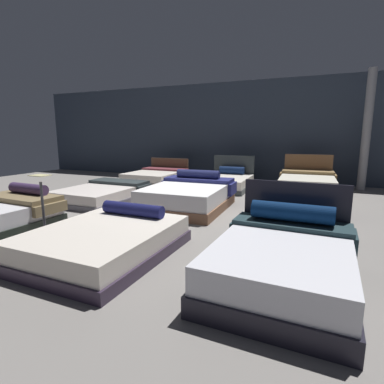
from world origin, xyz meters
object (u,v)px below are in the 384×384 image
at_px(bed_2, 283,261).
at_px(bed_3, 103,193).
at_px(bed_8, 307,185).
at_px(support_pillar, 367,131).
at_px(bed_6, 157,177).
at_px(price_sign, 44,216).
at_px(bed_7, 226,182).
at_px(bed_4, 188,196).
at_px(bed_5, 303,211).
at_px(bed_1, 105,241).

xyz_separation_m(bed_2, bed_3, (-4.70, 2.72, -0.09)).
xyz_separation_m(bed_8, support_pillar, (1.48, 1.41, 1.48)).
xyz_separation_m(bed_6, support_pillar, (6.25, 1.46, 1.53)).
distance_m(bed_3, price_sign, 2.97).
bearing_deg(bed_7, bed_4, -91.96).
distance_m(bed_5, bed_7, 3.76).
xyz_separation_m(bed_2, bed_7, (-2.34, 5.61, -0.07)).
height_order(bed_7, support_pillar, support_pillar).
bearing_deg(price_sign, bed_6, 102.36).
relative_size(bed_1, bed_2, 1.06).
relative_size(bed_7, price_sign, 1.89).
relative_size(bed_5, bed_7, 1.00).
bearing_deg(bed_4, bed_3, 179.98).
bearing_deg(bed_4, bed_7, 87.05).
height_order(bed_6, support_pillar, support_pillar).
bearing_deg(bed_5, bed_6, 147.55).
relative_size(bed_1, support_pillar, 0.61).
bearing_deg(bed_6, bed_7, 1.68).
height_order(bed_2, bed_7, bed_2).
xyz_separation_m(bed_7, support_pillar, (3.80, 1.42, 1.54)).
bearing_deg(bed_2, bed_8, 91.85).
bearing_deg(support_pillar, bed_4, -132.28).
relative_size(bed_1, bed_5, 1.08).
bearing_deg(bed_5, bed_3, 178.01).
relative_size(bed_2, bed_4, 0.91).
relative_size(bed_4, bed_5, 1.12).
distance_m(bed_5, bed_8, 2.91).
relative_size(bed_2, support_pillar, 0.57).
relative_size(bed_3, price_sign, 2.09).
xyz_separation_m(bed_2, bed_6, (-4.79, 5.57, -0.06)).
xyz_separation_m(bed_4, bed_6, (-2.41, 2.76, -0.06)).
bearing_deg(bed_6, bed_1, -65.86).
bearing_deg(bed_1, bed_2, 2.88).
height_order(bed_3, bed_8, bed_8).
relative_size(bed_5, support_pillar, 0.56).
height_order(bed_1, bed_4, bed_4).
bearing_deg(bed_6, support_pillar, 13.91).
distance_m(bed_1, bed_8, 6.17).
distance_m(bed_8, support_pillar, 2.52).
xyz_separation_m(bed_3, bed_5, (4.75, -0.01, 0.02)).
bearing_deg(bed_8, bed_4, -132.21).
bearing_deg(bed_8, bed_2, -92.03).
distance_m(bed_2, bed_5, 2.71).
distance_m(bed_2, bed_6, 7.34).
bearing_deg(bed_5, bed_8, 89.47).
height_order(bed_2, bed_8, bed_8).
distance_m(bed_4, bed_5, 2.43).
height_order(bed_2, bed_6, bed_2).
relative_size(bed_3, support_pillar, 0.62).
distance_m(bed_2, support_pillar, 7.33).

